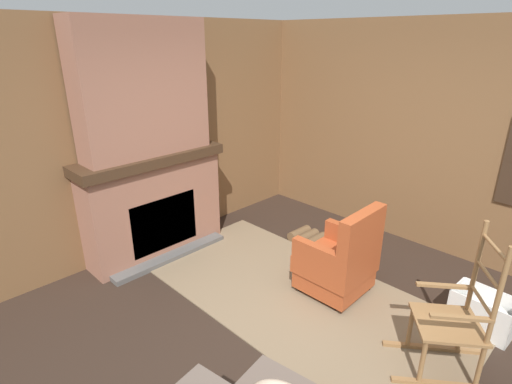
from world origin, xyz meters
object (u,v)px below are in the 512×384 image
Objects in this scene: rocking_chair at (453,326)px; firewood_stack at (307,237)px; laundry_basket at (483,311)px; storage_case at (180,141)px; decorative_plate_on_mantel at (150,140)px; armchair at (339,262)px; oil_lamp_vase at (128,150)px.

rocking_chair is 2.93× the size of firewood_stack.
laundry_basket is at bearing -130.77° from rocking_chair.
rocking_chair is 2.30× the size of laundry_basket.
storage_case is at bearing -35.45° from rocking_chair.
laundry_basket is at bearing 20.20° from decorative_plate_on_mantel.
armchair is 0.80× the size of rocking_chair.
decorative_plate_on_mantel is (-2.11, -0.75, 1.01)m from armchair.
laundry_basket is 1.97× the size of decorative_plate_on_mantel.
storage_case reaches higher than laundry_basket.
rocking_chair is (1.18, -0.25, 0.06)m from armchair.
rocking_chair reaches higher than laundry_basket.
rocking_chair reaches higher than armchair.
armchair is at bearing 26.66° from oil_lamp_vase.
storage_case is 0.85× the size of decorative_plate_on_mantel.
armchair is at bearing -158.79° from laundry_basket.
decorative_plate_on_mantel is at bearing -131.19° from firewood_stack.
oil_lamp_vase reaches higher than firewood_stack.
rocking_chair is at bearing 13.81° from oil_lamp_vase.
armchair is 2.45m from decorative_plate_on_mantel.
firewood_stack is (-2.06, 0.89, -0.35)m from rocking_chair.
laundry_basket reaches higher than firewood_stack.
firewood_stack is (-0.89, 0.64, -0.29)m from armchair.
firewood_stack is at bearing -61.01° from rocking_chair.
laundry_basket is (2.10, -0.17, 0.11)m from firewood_stack.
armchair is at bearing -49.52° from rocking_chair.
firewood_stack is at bearing 48.81° from decorative_plate_on_mantel.
rocking_chair is 2.27m from firewood_stack.
decorative_plate_on_mantel reaches higher than oil_lamp_vase.
storage_case is (-2.09, -0.38, 0.93)m from armchair.
laundry_basket is (0.04, 0.72, -0.24)m from rocking_chair.
armchair is 4.24× the size of storage_case.
laundry_basket is at bearing -4.64° from firewood_stack.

